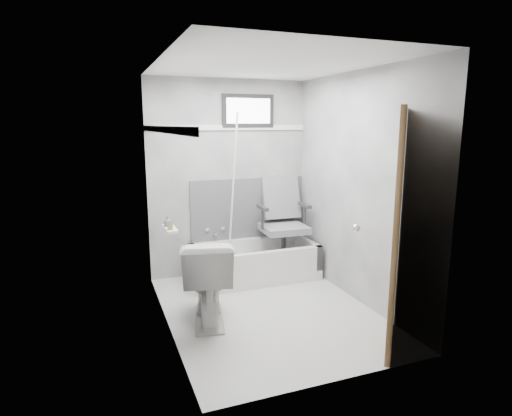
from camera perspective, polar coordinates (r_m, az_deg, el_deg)
name	(u,v)px	position (r m, az deg, el deg)	size (l,w,h in m)	color
floor	(268,311)	(4.47, 1.63, -13.51)	(2.60, 2.60, 0.00)	silver
ceiling	(270,64)	(4.10, 1.83, 18.65)	(2.60, 2.60, 0.00)	silver
wall_back	(229,178)	(5.33, -3.62, 3.97)	(2.00, 0.02, 2.40)	slate
wall_front	(341,223)	(2.98, 11.31, -1.98)	(2.00, 0.02, 2.40)	slate
wall_left	(164,201)	(3.85, -12.17, 0.96)	(0.02, 2.60, 2.40)	slate
wall_right	(357,189)	(4.59, 13.36, 2.52)	(0.02, 2.60, 2.40)	slate
bathtub	(255,262)	(5.27, -0.19, -7.16)	(1.50, 0.70, 0.42)	silver
office_chair	(284,222)	(5.32, 3.72, -1.85)	(0.63, 0.63, 1.10)	slate
toilet	(207,279)	(4.15, -6.50, -9.43)	(0.47, 0.84, 0.82)	silver
door	(448,237)	(3.64, 24.24, -3.59)	(0.78, 0.78, 2.00)	brown
window	(248,111)	(5.35, -1.06, 12.82)	(0.66, 0.04, 0.40)	black
backerboard	(248,209)	(5.46, -1.04, -0.09)	(1.50, 0.02, 0.78)	#4C4C4F
trim_back	(229,128)	(5.27, -3.67, 10.65)	(2.00, 0.02, 0.06)	white
trim_left	(163,129)	(3.80, -12.36, 10.22)	(0.02, 2.60, 0.06)	white
pole	(233,193)	(5.11, -3.13, 1.97)	(0.02, 0.02, 1.95)	white
shelf	(170,229)	(4.09, -11.40, -2.71)	(0.10, 0.32, 0.03)	white
soap_bottle_a	(170,224)	(4.00, -11.38, -2.07)	(0.05, 0.05, 0.10)	olive
soap_bottle_b	(168,221)	(4.13, -11.70, -1.74)	(0.08, 0.08, 0.10)	slate
faucet	(215,231)	(5.37, -5.49, -3.08)	(0.26, 0.10, 0.16)	silver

